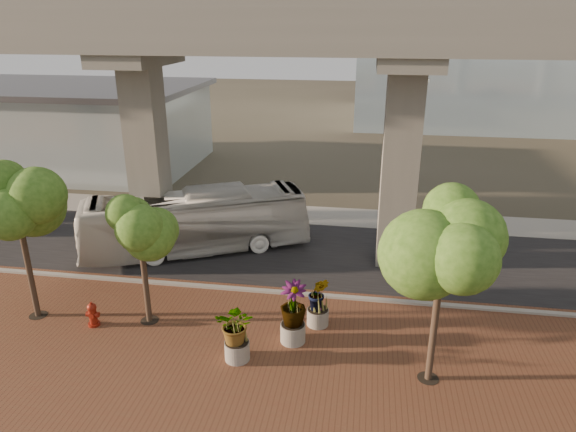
# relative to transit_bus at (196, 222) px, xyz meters

# --- Properties ---
(ground) EXTENTS (160.00, 160.00, 0.00)m
(ground) POSITION_rel_transit_bus_xyz_m (3.68, -1.70, -1.55)
(ground) COLOR #3E3A2D
(ground) RESTS_ON ground
(brick_plaza) EXTENTS (70.00, 13.00, 0.06)m
(brick_plaza) POSITION_rel_transit_bus_xyz_m (3.68, -9.70, -1.52)
(brick_plaza) COLOR brown
(brick_plaza) RESTS_ON ground
(asphalt_road) EXTENTS (90.00, 8.00, 0.04)m
(asphalt_road) POSITION_rel_transit_bus_xyz_m (3.68, 0.30, -1.53)
(asphalt_road) COLOR black
(asphalt_road) RESTS_ON ground
(curb_strip) EXTENTS (70.00, 0.25, 0.16)m
(curb_strip) POSITION_rel_transit_bus_xyz_m (3.68, -3.70, -1.47)
(curb_strip) COLOR #9B9890
(curb_strip) RESTS_ON ground
(far_sidewalk) EXTENTS (90.00, 3.00, 0.06)m
(far_sidewalk) POSITION_rel_transit_bus_xyz_m (3.68, 5.80, -1.52)
(far_sidewalk) COLOR #9B9890
(far_sidewalk) RESTS_ON ground
(transit_viaduct) EXTENTS (72.00, 5.60, 12.40)m
(transit_viaduct) POSITION_rel_transit_bus_xyz_m (3.68, 0.30, 5.74)
(transit_viaduct) COLOR gray
(transit_viaduct) RESTS_ON ground
(station_pavilion) EXTENTS (23.00, 13.00, 6.30)m
(station_pavilion) POSITION_rel_transit_bus_xyz_m (-16.32, 14.30, 1.67)
(station_pavilion) COLOR #AFC1C8
(station_pavilion) RESTS_ON ground
(transit_bus) EXTENTS (11.20, 7.01, 3.10)m
(transit_bus) POSITION_rel_transit_bus_xyz_m (0.00, 0.00, 0.00)
(transit_bus) COLOR silver
(transit_bus) RESTS_ON ground
(fire_hydrant) EXTENTS (0.49, 0.44, 0.99)m
(fire_hydrant) POSITION_rel_transit_bus_xyz_m (-1.73, -7.20, -1.02)
(fire_hydrant) COLOR maroon
(fire_hydrant) RESTS_ON ground
(planter_front) EXTENTS (1.91, 1.91, 2.10)m
(planter_front) POSITION_rel_transit_bus_xyz_m (4.18, -8.37, -0.21)
(planter_front) COLOR #B0A99F
(planter_front) RESTS_ON ground
(planter_right) EXTENTS (2.22, 2.22, 2.37)m
(planter_right) POSITION_rel_transit_bus_xyz_m (5.91, -7.04, -0.06)
(planter_right) COLOR gray
(planter_right) RESTS_ON ground
(planter_left) EXTENTS (1.84, 1.84, 2.02)m
(planter_left) POSITION_rel_transit_bus_xyz_m (6.68, -5.82, -0.26)
(planter_left) COLOR gray
(planter_left) RESTS_ON ground
(street_tree_far_west) EXTENTS (3.77, 3.77, 6.46)m
(street_tree_far_west) POSITION_rel_transit_bus_xyz_m (-4.25, -6.90, 3.24)
(street_tree_far_west) COLOR #4A362A
(street_tree_far_west) RESTS_ON ground
(street_tree_near_west) EXTENTS (3.06, 3.06, 5.35)m
(street_tree_near_west) POSITION_rel_transit_bus_xyz_m (0.23, -6.57, 2.44)
(street_tree_near_west) COLOR #4A362A
(street_tree_near_west) RESTS_ON ground
(street_tree_near_east) EXTENTS (4.06, 4.06, 6.42)m
(street_tree_near_east) POSITION_rel_transit_bus_xyz_m (10.55, -8.41, 3.07)
(street_tree_near_east) COLOR #4A362A
(street_tree_near_east) RESTS_ON ground
(streetlamp_west) EXTENTS (0.43, 1.25, 8.60)m
(streetlamp_west) POSITION_rel_transit_bus_xyz_m (-4.65, 4.63, 3.47)
(streetlamp_west) COLOR #2B2B30
(streetlamp_west) RESTS_ON ground
(streetlamp_east) EXTENTS (0.41, 1.19, 8.19)m
(streetlamp_east) POSITION_rel_transit_bus_xyz_m (10.89, 5.67, 3.23)
(streetlamp_east) COLOR #28282D
(streetlamp_east) RESTS_ON ground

